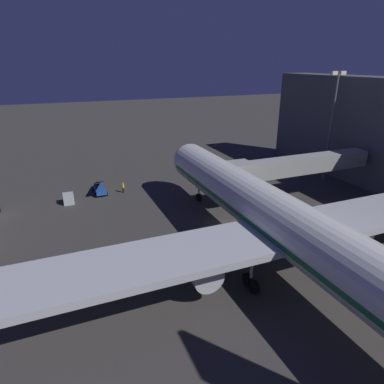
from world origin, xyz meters
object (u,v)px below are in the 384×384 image
Objects in this scene: jet_bridge at (292,166)px; belt_loader at (100,189)px; apron_floodlight_mast at (332,119)px; traffic_cone_nose_port at (198,186)px; baggage_container_far_row at (69,199)px; ground_crew_marshaller_fwd at (123,187)px; airliner_at_gate at (293,230)px; traffic_cone_nose_starboard at (173,190)px.

jet_bridge reaches higher than belt_loader.
apron_floodlight_mast is 2.74× the size of belt_loader.
apron_floodlight_mast is 34.12× the size of traffic_cone_nose_port.
ground_crew_marshaller_fwd reaches higher than baggage_container_far_row.
baggage_container_far_row is 20.92m from traffic_cone_nose_port.
baggage_container_far_row is (5.03, 2.58, -0.02)m from belt_loader.
airliner_at_gate reaches higher than jet_bridge.
traffic_cone_nose_port is (-20.88, 1.01, -0.55)m from baggage_container_far_row.
traffic_cone_nose_starboard is (27.70, -4.58, -10.56)m from apron_floodlight_mast.
airliner_at_gate is 28.11m from traffic_cone_nose_port.
ground_crew_marshaller_fwd is at bearing -29.79° from jet_bridge.
traffic_cone_nose_port and traffic_cone_nose_starboard have the same top height.
traffic_cone_nose_starboard is (15.19, -10.67, -5.27)m from jet_bridge.
ground_crew_marshaller_fwd is at bearing -71.51° from airliner_at_gate.
traffic_cone_nose_starboard is at bearing 162.21° from ground_crew_marshaller_fwd.
airliner_at_gate is at bearing 42.00° from apron_floodlight_mast.
apron_floodlight_mast reaches higher than traffic_cone_nose_port.
airliner_at_gate is at bearing 123.20° from baggage_container_far_row.
traffic_cone_nose_port is at bearing 168.38° from ground_crew_marshaller_fwd.
airliner_at_gate reaches higher than ground_crew_marshaller_fwd.
ground_crew_marshaller_fwd is 3.16× the size of traffic_cone_nose_starboard.
jet_bridge is 14.91× the size of baggage_container_far_row.
airliner_at_gate is 8.34× the size of belt_loader.
baggage_container_far_row is at bearing -3.51° from traffic_cone_nose_starboard.
baggage_container_far_row is at bearing 27.20° from belt_loader.
belt_loader reaches higher than traffic_cone_nose_port.
jet_bridge is 26.94m from ground_crew_marshaller_fwd.
belt_loader is 4.18× the size of baggage_container_far_row.
apron_floodlight_mast is 30.00m from traffic_cone_nose_starboard.
apron_floodlight_mast is at bearing 168.71° from ground_crew_marshaller_fwd.
traffic_cone_nose_starboard is at bearing -35.09° from jet_bridge.
traffic_cone_nose_port is at bearing 177.23° from baggage_container_far_row.
apron_floodlight_mast reaches higher than ground_crew_marshaller_fwd.
ground_crew_marshaller_fwd is at bearing -11.62° from traffic_cone_nose_port.
ground_crew_marshaller_fwd is at bearing 163.37° from belt_loader.
airliner_at_gate is 104.02× the size of traffic_cone_nose_port.
apron_floodlight_mast is at bearing 170.61° from traffic_cone_nose_starboard.
ground_crew_marshaller_fwd is 12.53m from traffic_cone_nose_port.
apron_floodlight_mast reaches higher than jet_bridge.
jet_bridge is at bearing 135.31° from traffic_cone_nose_port.
apron_floodlight_mast is 11.44× the size of baggage_container_far_row.
jet_bridge is 34.08m from baggage_container_far_row.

